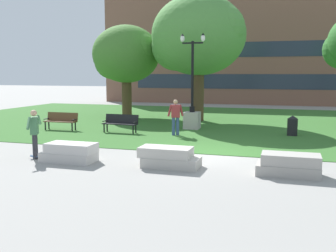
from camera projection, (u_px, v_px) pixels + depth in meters
ground_plane at (214, 155)px, 14.35m from camera, size 140.00×140.00×0.00m
grass_lawn at (244, 122)px, 23.82m from camera, size 40.00×20.00×0.02m
concrete_block_center at (70, 153)px, 13.24m from camera, size 1.83×0.90×0.64m
concrete_block_left at (169, 158)px, 12.48m from camera, size 1.91×0.90×0.64m
concrete_block_right at (289, 165)px, 11.44m from camera, size 1.80×0.90×0.64m
person_skateboarder at (34, 131)px, 13.65m from camera, size 0.57×1.42×1.71m
skateboard at (46, 156)px, 13.79m from camera, size 0.97×0.72×0.14m
park_bench_near_left at (121, 122)px, 19.68m from camera, size 1.82×0.61×0.90m
park_bench_far_right at (61, 120)px, 20.64m from camera, size 1.80×0.54×0.90m
lamp_post_left at (192, 110)px, 20.93m from camera, size 1.32×0.80×5.02m
tree_far_right at (197, 37)px, 24.06m from camera, size 6.06×5.77×7.72m
tree_near_right at (126, 55)px, 26.90m from camera, size 4.84×4.61×6.22m
trash_bin at (292, 125)px, 18.71m from camera, size 0.49×0.49×0.96m
person_bystander_near_lawn at (176, 115)px, 18.73m from camera, size 0.73×0.49×1.71m
building_facade_distant at (246, 49)px, 37.30m from camera, size 28.92×1.03×10.60m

